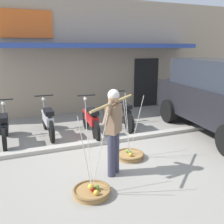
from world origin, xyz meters
TOP-DOWN VIEW (x-y plane):
  - ground_plane at (0.00, 0.00)m, footprint 90.00×90.00m
  - sidewalk_curb at (0.00, 0.70)m, footprint 20.00×0.24m
  - fruit_vendor at (-0.39, -0.93)m, footprint 1.28×1.14m
  - fruit_basket_left_side at (0.24, -0.37)m, footprint 0.65×0.65m
  - fruit_basket_right_side at (-1.01, -1.49)m, footprint 0.65×0.65m
  - motorcycle_nearest_shop at (-2.36, 1.68)m, footprint 0.54×1.82m
  - motorcycle_second_in_row at (-1.23, 1.88)m, footprint 0.54×1.82m
  - motorcycle_third_in_row at (-0.09, 1.46)m, footprint 0.54×1.82m
  - motorcycle_end_of_row at (1.03, 1.79)m, footprint 0.54×1.82m
  - storefront_building at (1.25, 6.65)m, footprint 13.00×6.00m

SIDE VIEW (x-z plane):
  - ground_plane at x=0.00m, z-range 0.00..0.00m
  - sidewalk_curb at x=0.00m, z-range 0.00..0.10m
  - fruit_basket_left_side at x=0.24m, z-range -0.65..0.80m
  - fruit_basket_right_side at x=-1.01m, z-range -0.65..0.80m
  - motorcycle_nearest_shop at x=-2.36m, z-range -0.09..1.00m
  - motorcycle_second_in_row at x=-1.23m, z-range -0.09..1.00m
  - motorcycle_third_in_row at x=-0.09m, z-range -0.09..1.00m
  - motorcycle_end_of_row at x=1.03m, z-range -0.09..1.00m
  - fruit_vendor at x=-0.39m, z-range 0.13..1.83m
  - storefront_building at x=1.25m, z-range 0.00..4.20m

